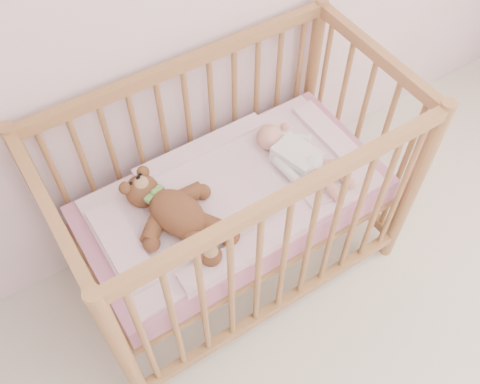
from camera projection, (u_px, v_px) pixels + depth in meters
crib at (233, 201)px, 2.17m from camera, size 1.36×0.76×1.00m
mattress at (233, 203)px, 2.19m from camera, size 1.22×0.62×0.13m
blanket at (233, 192)px, 2.12m from camera, size 1.10×0.58×0.06m
baby at (297, 153)px, 2.15m from camera, size 0.36×0.53×0.12m
teddy_bear at (177, 213)px, 1.97m from camera, size 0.52×0.61×0.14m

